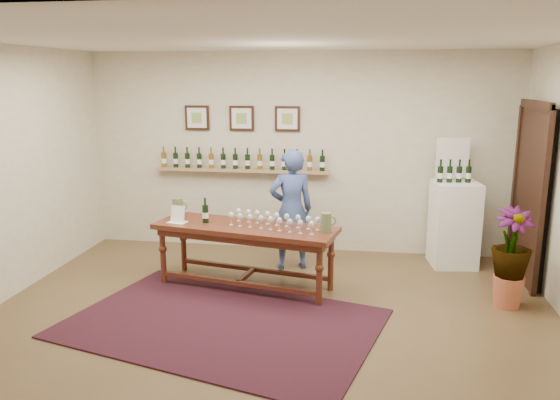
# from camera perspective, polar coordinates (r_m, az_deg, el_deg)

# --- Properties ---
(ground) EXTENTS (6.00, 6.00, 0.00)m
(ground) POSITION_cam_1_polar(r_m,az_deg,el_deg) (5.72, -1.24, -12.60)
(ground) COLOR brown
(ground) RESTS_ON ground
(room_shell) EXTENTS (6.00, 6.00, 6.00)m
(room_shell) POSITION_cam_1_polar(r_m,az_deg,el_deg) (7.17, 18.26, 1.43)
(room_shell) COLOR beige
(room_shell) RESTS_ON ground
(rug) EXTENTS (3.46, 2.75, 0.02)m
(rug) POSITION_cam_1_polar(r_m,az_deg,el_deg) (5.70, -6.06, -12.67)
(rug) COLOR #4D150D
(rug) RESTS_ON ground
(tasting_table) EXTENTS (2.23, 1.09, 0.76)m
(tasting_table) POSITION_cam_1_polar(r_m,az_deg,el_deg) (6.40, -3.65, -3.65)
(tasting_table) COLOR #492012
(tasting_table) RESTS_ON ground
(table_glasses) EXTENTS (1.20, 0.57, 0.16)m
(table_glasses) POSITION_cam_1_polar(r_m,az_deg,el_deg) (6.24, -0.66, -2.18)
(table_glasses) COLOR silver
(table_glasses) RESTS_ON tasting_table
(table_bottles) EXTENTS (0.29, 0.22, 0.28)m
(table_bottles) POSITION_cam_1_polar(r_m,az_deg,el_deg) (6.53, -7.63, -1.08)
(table_bottles) COLOR black
(table_bottles) RESTS_ON tasting_table
(pitcher_left) EXTENTS (0.16, 0.16, 0.24)m
(pitcher_left) POSITION_cam_1_polar(r_m,az_deg,el_deg) (6.82, -10.63, -0.79)
(pitcher_left) COLOR #5E6B42
(pitcher_left) RESTS_ON tasting_table
(pitcher_right) EXTENTS (0.16, 0.16, 0.22)m
(pitcher_right) POSITION_cam_1_polar(r_m,az_deg,el_deg) (6.08, 4.83, -2.34)
(pitcher_right) COLOR #5E6B42
(pitcher_right) RESTS_ON tasting_table
(menu_card) EXTENTS (0.25, 0.21, 0.20)m
(menu_card) POSITION_cam_1_polar(r_m,az_deg,el_deg) (6.59, -10.64, -1.44)
(menu_card) COLOR white
(menu_card) RESTS_ON tasting_table
(display_pedestal) EXTENTS (0.62, 0.62, 1.12)m
(display_pedestal) POSITION_cam_1_polar(r_m,az_deg,el_deg) (7.53, 17.72, -2.40)
(display_pedestal) COLOR white
(display_pedestal) RESTS_ON ground
(pedestal_bottles) EXTENTS (0.28, 0.11, 0.27)m
(pedestal_bottles) POSITION_cam_1_polar(r_m,az_deg,el_deg) (7.36, 17.77, 2.81)
(pedestal_bottles) COLOR black
(pedestal_bottles) RESTS_ON display_pedestal
(info_sign) EXTENTS (0.42, 0.07, 0.58)m
(info_sign) POSITION_cam_1_polar(r_m,az_deg,el_deg) (7.51, 17.57, 4.21)
(info_sign) COLOR white
(info_sign) RESTS_ON display_pedestal
(potted_plant) EXTENTS (0.58, 0.58, 0.95)m
(potted_plant) POSITION_cam_1_polar(r_m,az_deg,el_deg) (6.36, 22.98, -5.59)
(potted_plant) COLOR #B95C3D
(potted_plant) RESTS_ON ground
(person) EXTENTS (0.66, 0.54, 1.57)m
(person) POSITION_cam_1_polar(r_m,az_deg,el_deg) (7.00, 1.18, -1.01)
(person) COLOR #3A4F8A
(person) RESTS_ON ground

